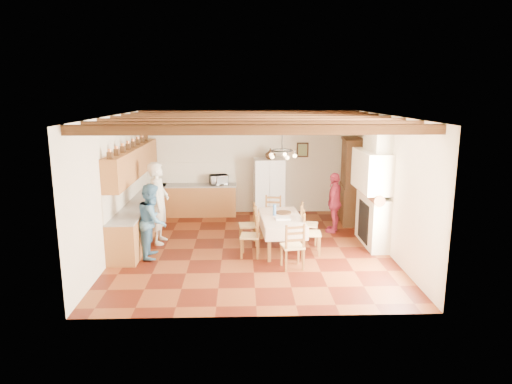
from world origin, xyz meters
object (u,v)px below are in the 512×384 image
(hutch, at_px, (352,181))
(person_man, at_px, (159,203))
(chair_left_far, at_px, (248,224))
(chair_left_near, at_px, (250,235))
(microwave, at_px, (219,180))
(chair_end_near, at_px, (293,245))
(chair_right_near, at_px, (311,232))
(person_woman_blue, at_px, (153,221))
(dining_table, at_px, (281,220))
(chair_right_far, at_px, (309,224))
(person_woman_red, at_px, (334,202))
(refrigerator, at_px, (269,188))
(chair_end_far, at_px, (273,216))

(hutch, bearing_deg, person_man, -155.27)
(hutch, height_order, chair_left_far, hutch)
(chair_left_near, xyz_separation_m, microwave, (-0.83, 3.46, 0.56))
(person_man, bearing_deg, chair_end_near, -118.52)
(chair_end_near, bearing_deg, microwave, -78.34)
(chair_right_near, distance_m, person_woman_blue, 3.45)
(dining_table, xyz_separation_m, chair_end_near, (0.13, -1.16, -0.20))
(chair_left_far, bearing_deg, chair_right_far, 85.75)
(chair_right_near, height_order, chair_right_far, same)
(chair_right_far, xyz_separation_m, person_woman_red, (0.77, 0.92, 0.28))
(dining_table, height_order, chair_end_near, chair_end_near)
(dining_table, height_order, microwave, microwave)
(chair_right_far, xyz_separation_m, person_woman_blue, (-3.48, -0.75, 0.32))
(refrigerator, xyz_separation_m, person_woman_red, (1.56, -1.53, -0.07))
(hutch, distance_m, person_man, 5.18)
(chair_left_near, distance_m, chair_end_near, 1.10)
(person_woman_red, bearing_deg, chair_end_far, -61.30)
(dining_table, bearing_deg, person_woman_red, 41.37)
(chair_end_near, xyz_separation_m, microwave, (-1.67, 4.17, 0.56))
(chair_left_near, height_order, person_man, person_man)
(chair_end_near, bearing_deg, chair_end_far, -94.03)
(refrigerator, xyz_separation_m, chair_left_far, (-0.64, -2.46, -0.35))
(chair_end_far, xyz_separation_m, person_man, (-2.70, -0.57, 0.49))
(chair_right_near, distance_m, chair_end_near, 0.98)
(refrigerator, bearing_deg, chair_left_far, -107.44)
(hutch, bearing_deg, microwave, 173.40)
(chair_right_far, bearing_deg, hutch, -27.15)
(refrigerator, distance_m, chair_left_near, 3.34)
(chair_right_near, bearing_deg, refrigerator, 18.58)
(person_man, xyz_separation_m, microwave, (1.28, 2.47, 0.07))
(chair_end_near, distance_m, person_man, 3.44)
(hutch, distance_m, microwave, 3.73)
(chair_left_near, distance_m, chair_right_near, 1.36)
(chair_left_near, xyz_separation_m, chair_end_far, (0.60, 1.57, 0.00))
(dining_table, distance_m, chair_right_near, 0.74)
(microwave, bearing_deg, chair_right_far, -67.35)
(dining_table, xyz_separation_m, microwave, (-1.54, 3.01, 0.36))
(dining_table, distance_m, person_woman_red, 1.95)
(refrigerator, relative_size, chair_right_far, 1.73)
(chair_left_near, relative_size, chair_end_far, 1.00)
(person_woman_red, bearing_deg, refrigerator, -111.72)
(refrigerator, xyz_separation_m, chair_end_far, (-0.01, -1.70, -0.35))
(chair_left_far, bearing_deg, person_woman_blue, -75.08)
(hutch, bearing_deg, refrigerator, 170.17)
(chair_right_far, relative_size, person_man, 0.50)
(chair_left_near, distance_m, person_woman_blue, 2.11)
(refrigerator, bearing_deg, microwave, 169.20)
(person_man, bearing_deg, chair_right_far, -91.43)
(person_man, bearing_deg, chair_left_near, -113.80)
(chair_left_near, distance_m, chair_right_far, 1.62)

